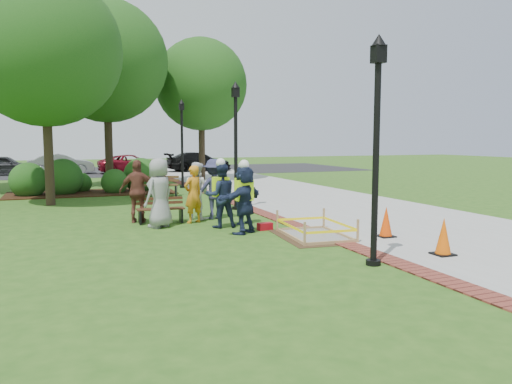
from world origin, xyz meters
name	(u,v)px	position (x,y,z in m)	size (l,w,h in m)	color
ground	(255,240)	(0.00, 0.00, 0.00)	(100.00, 100.00, 0.00)	#285116
sidewalk	(278,191)	(5.00, 10.00, 0.01)	(6.00, 60.00, 0.02)	#9E9E99
brick_edging	(210,193)	(1.75, 10.00, 0.01)	(0.50, 60.00, 0.03)	maroon
mulch_bed	(92,193)	(-3.00, 12.00, 0.02)	(7.00, 3.00, 0.05)	#381E0F
parking_lot	(123,171)	(0.00, 27.00, 0.00)	(36.00, 12.00, 0.01)	black
wet_concrete_pad	(315,227)	(1.51, -0.18, 0.23)	(1.90, 2.44, 0.55)	#47331E
bench_near	(161,215)	(-1.63, 3.19, 0.23)	(1.35, 0.52, 0.72)	#4F2A1B
bench_far	(160,190)	(-0.45, 9.80, 0.27)	(1.64, 0.94, 0.84)	brown
cone_front	(443,237)	(3.01, -2.88, 0.38)	(0.40, 0.40, 0.79)	black
cone_back	(386,223)	(3.06, -0.88, 0.37)	(0.39, 0.39, 0.76)	black
cone_far	(247,182)	(3.88, 11.06, 0.38)	(0.40, 0.40, 0.78)	black
toolbox	(265,226)	(0.72, 1.11, 0.10)	(0.38, 0.21, 0.19)	maroon
lamp_near	(377,133)	(1.25, -3.00, 2.48)	(0.28, 0.28, 4.26)	black
lamp_mid	(236,136)	(1.25, 5.00, 2.48)	(0.28, 0.28, 4.26)	black
lamp_far	(182,137)	(1.25, 13.00, 2.48)	(0.28, 0.28, 4.26)	black
tree_left	(44,50)	(-4.61, 8.46, 5.46)	(5.37, 5.37, 8.16)	#3D2D1E
tree_back	(106,61)	(-2.00, 14.84, 6.11)	(5.94, 5.94, 9.09)	#3D2D1E
tree_right	(201,85)	(3.32, 17.07, 5.43)	(5.20, 5.20, 8.04)	#3D2D1E
shrub_a	(29,196)	(-5.52, 11.80, 0.00)	(1.52, 1.52, 1.52)	#1B4E16
shrub_b	(64,194)	(-4.17, 12.01, 0.00)	(1.66, 1.66, 1.66)	#1B4E16
shrub_c	(115,193)	(-2.07, 11.65, 0.00)	(1.16, 1.16, 1.16)	#1B4E16
shrub_d	(142,191)	(-0.82, 12.29, 0.00)	(1.63, 1.63, 1.63)	#1B4E16
shrub_e	(82,192)	(-3.42, 12.80, 0.00)	(0.93, 0.93, 0.93)	#1B4E16
casual_person_a	(159,193)	(-1.77, 2.50, 0.93)	(0.71, 0.66, 1.86)	gray
casual_person_b	(193,194)	(-0.75, 2.88, 0.81)	(0.61, 0.52, 1.63)	orange
casual_person_c	(196,191)	(-0.51, 3.48, 0.85)	(0.61, 0.64, 1.69)	silver
casual_person_d	(138,191)	(-2.19, 3.49, 0.89)	(0.65, 0.51, 1.78)	brown
casual_person_e	(214,189)	(0.00, 3.33, 0.89)	(0.57, 0.37, 1.78)	#2E3051
hivis_worker_a	(244,197)	(0.06, 0.87, 0.92)	(0.65, 0.60, 1.86)	#17213C
hivis_worker_b	(243,193)	(0.48, 2.15, 0.88)	(0.60, 0.51, 1.76)	#1B1E47
hivis_worker_c	(221,193)	(-0.24, 1.89, 0.93)	(0.57, 0.39, 1.87)	#1B1D46
parked_car_a	(5,175)	(-7.73, 25.51, 0.00)	(4.38, 1.90, 1.43)	#2B2B2E
parked_car_b	(62,174)	(-4.26, 25.14, 0.00)	(4.61, 2.00, 1.50)	#A2A1A6
parked_car_c	(133,173)	(0.34, 24.53, 0.00)	(4.27, 1.86, 1.39)	maroon
parked_car_d	(199,171)	(5.17, 24.87, 0.00)	(4.65, 2.02, 1.52)	black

